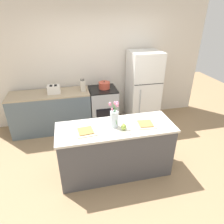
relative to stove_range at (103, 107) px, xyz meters
The scene contains 13 objects.
ground_plane 1.66m from the stove_range, 93.58° to the right, with size 10.00×10.00×0.00m, color #997A56.
back_wall 1.00m from the stove_range, 104.01° to the left, with size 5.20×0.08×2.70m.
kitchen_island 1.60m from the stove_range, 93.58° to the right, with size 1.80×0.66×0.89m.
back_counter 1.16m from the stove_range, behind, with size 1.68×0.60×0.89m.
stove_range is the anchor object (origin of this frame).
refrigerator 1.03m from the stove_range, ahead, with size 0.68×0.67×1.66m.
flower_vase 1.70m from the stove_range, 94.34° to the right, with size 0.14×0.19×0.43m.
pear_figurine 1.78m from the stove_range, 90.17° to the right, with size 0.08×0.08×0.13m.
plate_setting_left 1.80m from the stove_range, 108.77° to the right, with size 0.32×0.32×0.02m.
plate_setting_right 1.75m from the stove_range, 77.68° to the right, with size 0.32×0.32×0.02m.
toaster 1.17m from the stove_range, behind, with size 0.28×0.18×0.17m.
cooking_pot 0.52m from the stove_range, 21.74° to the left, with size 0.25×0.25×0.17m.
knife_block 0.71m from the stove_range, behind, with size 0.10×0.14×0.27m.
Camera 1 is at (-0.63, -2.50, 2.48)m, focal length 32.00 mm.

